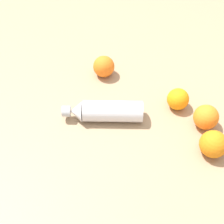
{
  "coord_description": "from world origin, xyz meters",
  "views": [
    {
      "loc": [
        0.4,
        -0.5,
        0.72
      ],
      "look_at": [
        0.04,
        -0.0,
        0.03
      ],
      "focal_mm": 48.96,
      "sensor_mm": 36.0,
      "label": 1
    }
  ],
  "objects_px": {
    "water_bottle": "(105,112)",
    "orange_1": "(178,99)",
    "orange_2": "(206,117)",
    "orange_0": "(213,144)",
    "orange_3": "(104,66)"
  },
  "relations": [
    {
      "from": "water_bottle",
      "to": "orange_1",
      "type": "relative_size",
      "value": 3.27
    },
    {
      "from": "orange_2",
      "to": "water_bottle",
      "type": "bearing_deg",
      "value": -148.44
    },
    {
      "from": "orange_1",
      "to": "orange_2",
      "type": "height_order",
      "value": "orange_2"
    },
    {
      "from": "water_bottle",
      "to": "orange_0",
      "type": "xyz_separation_m",
      "value": [
        0.32,
        0.08,
        0.01
      ]
    },
    {
      "from": "orange_0",
      "to": "orange_1",
      "type": "xyz_separation_m",
      "value": [
        -0.16,
        0.1,
        -0.0
      ]
    },
    {
      "from": "orange_0",
      "to": "orange_2",
      "type": "bearing_deg",
      "value": 126.16
    },
    {
      "from": "orange_1",
      "to": "orange_3",
      "type": "distance_m",
      "value": 0.28
    },
    {
      "from": "orange_0",
      "to": "orange_3",
      "type": "relative_size",
      "value": 1.04
    },
    {
      "from": "orange_0",
      "to": "orange_1",
      "type": "distance_m",
      "value": 0.19
    },
    {
      "from": "orange_3",
      "to": "orange_2",
      "type": "bearing_deg",
      "value": -0.77
    },
    {
      "from": "orange_0",
      "to": "orange_1",
      "type": "height_order",
      "value": "orange_0"
    },
    {
      "from": "water_bottle",
      "to": "orange_2",
      "type": "distance_m",
      "value": 0.3
    },
    {
      "from": "orange_0",
      "to": "orange_3",
      "type": "distance_m",
      "value": 0.45
    },
    {
      "from": "orange_1",
      "to": "orange_2",
      "type": "bearing_deg",
      "value": -10.79
    },
    {
      "from": "orange_2",
      "to": "orange_1",
      "type": "bearing_deg",
      "value": 169.21
    }
  ]
}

